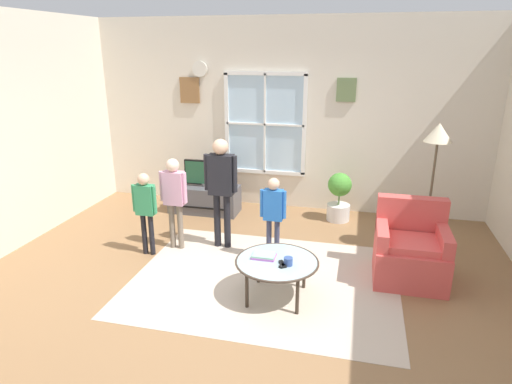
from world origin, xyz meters
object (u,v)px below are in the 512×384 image
(tv_stand, at_px, (205,199))
(television, at_px, (204,173))
(armchair, at_px, (410,251))
(person_black_shirt, at_px, (221,181))
(person_green_shirt, at_px, (145,204))
(person_blue_shirt, at_px, (273,210))
(person_pink_shirt, at_px, (174,193))
(remote_near_cup, at_px, (283,264))
(floor_lamp, at_px, (437,146))
(book_stack, at_px, (264,255))
(potted_plant_by_window, at_px, (339,196))
(cup, at_px, (288,261))
(coffee_table, at_px, (277,263))
(remote_near_books, at_px, (284,265))

(tv_stand, height_order, television, television)
(armchair, bearing_deg, person_black_shirt, 172.59)
(armchair, height_order, person_green_shirt, person_green_shirt)
(person_blue_shirt, relative_size, person_pink_shirt, 0.88)
(remote_near_cup, xyz_separation_m, floor_lamp, (1.53, 1.51, 0.94))
(book_stack, xyz_separation_m, person_pink_shirt, (-1.33, 0.81, 0.30))
(person_blue_shirt, distance_m, potted_plant_by_window, 1.67)
(remote_near_cup, distance_m, potted_plant_by_window, 2.43)
(remote_near_cup, bearing_deg, person_pink_shirt, 148.77)
(remote_near_cup, relative_size, person_pink_shirt, 0.12)
(cup, bearing_deg, potted_plant_by_window, 81.34)
(potted_plant_by_window, bearing_deg, television, -176.24)
(person_pink_shirt, height_order, floor_lamp, floor_lamp)
(tv_stand, bearing_deg, person_pink_shirt, -85.74)
(remote_near_cup, distance_m, person_green_shirt, 1.96)
(television, bearing_deg, person_blue_shirt, -44.92)
(television, height_order, remote_near_cup, television)
(coffee_table, xyz_separation_m, person_blue_shirt, (-0.21, 0.83, 0.25))
(person_black_shirt, xyz_separation_m, person_blue_shirt, (0.71, -0.22, -0.24))
(television, relative_size, person_blue_shirt, 0.59)
(person_black_shirt, relative_size, floor_lamp, 0.86)
(television, xyz_separation_m, person_pink_shirt, (0.10, -1.32, 0.11))
(person_pink_shirt, bearing_deg, television, 94.27)
(tv_stand, height_order, person_pink_shirt, person_pink_shirt)
(tv_stand, height_order, person_blue_shirt, person_blue_shirt)
(armchair, distance_m, remote_near_books, 1.52)
(person_blue_shirt, bearing_deg, person_green_shirt, -172.31)
(person_green_shirt, xyz_separation_m, person_pink_shirt, (0.27, 0.24, 0.08))
(tv_stand, xyz_separation_m, coffee_table, (1.57, -2.19, 0.19))
(person_blue_shirt, height_order, person_pink_shirt, person_pink_shirt)
(tv_stand, xyz_separation_m, television, (0.00, -0.00, 0.43))
(floor_lamp, bearing_deg, book_stack, -141.46)
(potted_plant_by_window, bearing_deg, person_blue_shirt, -114.94)
(armchair, relative_size, remote_near_cup, 6.21)
(television, relative_size, armchair, 0.70)
(floor_lamp, bearing_deg, person_pink_shirt, -169.31)
(cup, xyz_separation_m, remote_near_cup, (-0.05, -0.01, -0.03))
(person_black_shirt, distance_m, person_blue_shirt, 0.78)
(tv_stand, relative_size, remote_near_cup, 7.64)
(person_pink_shirt, bearing_deg, cup, -30.08)
(floor_lamp, bearing_deg, person_blue_shirt, -161.22)
(remote_near_cup, bearing_deg, coffee_table, 133.99)
(cup, bearing_deg, person_black_shirt, 133.22)
(book_stack, distance_m, person_pink_shirt, 1.58)
(armchair, height_order, person_pink_shirt, person_pink_shirt)
(person_blue_shirt, height_order, potted_plant_by_window, person_blue_shirt)
(potted_plant_by_window, relative_size, floor_lamp, 0.44)
(television, distance_m, book_stack, 2.57)
(coffee_table, distance_m, person_blue_shirt, 0.89)
(floor_lamp, bearing_deg, armchair, -109.54)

